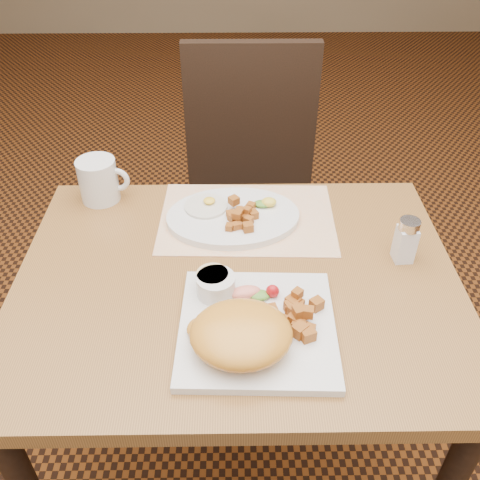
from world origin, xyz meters
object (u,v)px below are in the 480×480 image
plate_oval (233,217)px  coffee_mug (99,180)px  salt_shaker (406,240)px  table (237,315)px  chair_far (251,187)px  plate_square (257,328)px

plate_oval → coffee_mug: coffee_mug is taller
salt_shaker → table: bearing=-171.4°
chair_far → coffee_mug: chair_far is taller
table → chair_far: size_ratio=0.93×
coffee_mug → table: bearing=-41.6°
table → salt_shaker: size_ratio=9.00×
chair_far → salt_shaker: (0.30, -0.61, 0.26)m
plate_square → salt_shaker: salt_shaker is taller
plate_square → salt_shaker: bearing=32.2°
plate_oval → coffee_mug: bearing=163.1°
table → chair_far: chair_far is taller
table → plate_oval: 0.23m
table → chair_far: (0.05, 0.66, -0.10)m
chair_far → coffee_mug: 0.59m
plate_square → coffee_mug: coffee_mug is taller
plate_square → coffee_mug: size_ratio=2.28×
coffee_mug → salt_shaker: bearing=-19.4°
salt_shaker → coffee_mug: size_ratio=0.82×
chair_far → plate_oval: bearing=83.1°
plate_square → coffee_mug: 0.57m
table → plate_square: bearing=-76.5°
table → coffee_mug: size_ratio=7.34×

